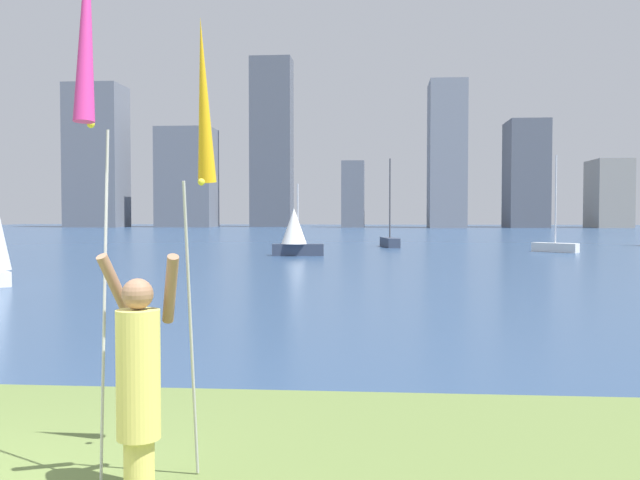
# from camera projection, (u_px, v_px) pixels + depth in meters

# --- Properties ---
(ground) EXTENTS (120.00, 138.00, 0.12)m
(ground) POSITION_uv_depth(u_px,v_px,m) (336.00, 241.00, 55.72)
(ground) COLOR #5B7038
(person) EXTENTS (0.68, 0.50, 1.84)m
(person) POSITION_uv_depth(u_px,v_px,m) (139.00, 375.00, 5.58)
(person) COLOR #D8CC66
(person) RESTS_ON ground
(kite_flag_left) EXTENTS (0.16, 0.57, 4.41)m
(kite_flag_left) POSITION_uv_depth(u_px,v_px,m) (87.00, 29.00, 5.45)
(kite_flag_left) COLOR #B2B2B7
(kite_flag_left) RESTS_ON ground
(kite_flag_right) EXTENTS (0.16, 0.85, 3.78)m
(kite_flag_right) POSITION_uv_depth(u_px,v_px,m) (203.00, 110.00, 6.14)
(kite_flag_right) COLOR #B2B2B7
(kite_flag_right) RESTS_ON ground
(sailboat_0) EXTENTS (2.30, 1.96, 5.18)m
(sailboat_0) POSITION_uv_depth(u_px,v_px,m) (555.00, 246.00, 39.07)
(sailboat_0) COLOR silver
(sailboat_0) RESTS_ON ground
(sailboat_1) EXTENTS (1.24, 3.17, 5.43)m
(sailboat_1) POSITION_uv_depth(u_px,v_px,m) (390.00, 241.00, 44.81)
(sailboat_1) COLOR #333D51
(sailboat_1) RESTS_ON ground
(sailboat_8) EXTENTS (2.58, 1.39, 3.54)m
(sailboat_8) POSITION_uv_depth(u_px,v_px,m) (295.00, 232.00, 35.82)
(sailboat_8) COLOR #333D51
(sailboat_8) RESTS_ON ground
(skyline_tower_0) EXTENTS (7.67, 6.46, 20.16)m
(skyline_tower_0) POSITION_uv_depth(u_px,v_px,m) (97.00, 156.00, 103.75)
(skyline_tower_0) COLOR slate
(skyline_tower_0) RESTS_ON ground
(skyline_tower_1) EXTENTS (7.91, 6.42, 14.11)m
(skyline_tower_1) POSITION_uv_depth(u_px,v_px,m) (187.00, 178.00, 104.23)
(skyline_tower_1) COLOR slate
(skyline_tower_1) RESTS_ON ground
(skyline_tower_2) EXTENTS (5.89, 4.38, 24.37)m
(skyline_tower_2) POSITION_uv_depth(u_px,v_px,m) (272.00, 143.00, 105.64)
(skyline_tower_2) COLOR #565B66
(skyline_tower_2) RESTS_ON ground
(skyline_tower_3) EXTENTS (3.14, 3.83, 9.26)m
(skyline_tower_3) POSITION_uv_depth(u_px,v_px,m) (353.00, 194.00, 102.19)
(skyline_tower_3) COLOR slate
(skyline_tower_3) RESTS_ON ground
(skyline_tower_4) EXTENTS (4.93, 7.17, 19.83)m
(skyline_tower_4) POSITION_uv_depth(u_px,v_px,m) (447.00, 155.00, 99.45)
(skyline_tower_4) COLOR gray
(skyline_tower_4) RESTS_ON ground
(skyline_tower_5) EXTENTS (5.35, 7.75, 14.78)m
(skyline_tower_5) POSITION_uv_depth(u_px,v_px,m) (526.00, 174.00, 101.48)
(skyline_tower_5) COLOR #565B66
(skyline_tower_5) RESTS_ON ground
(skyline_tower_6) EXTENTS (4.70, 7.85, 9.32)m
(skyline_tower_6) POSITION_uv_depth(u_px,v_px,m) (608.00, 194.00, 100.56)
(skyline_tower_6) COLOR gray
(skyline_tower_6) RESTS_ON ground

